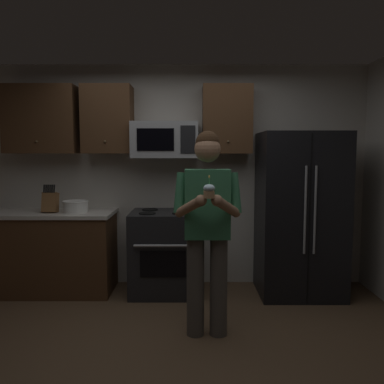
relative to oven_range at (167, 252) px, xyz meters
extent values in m
plane|color=brown|center=(0.15, -1.36, -0.46)|extent=(6.00, 6.00, 0.00)
cube|color=beige|center=(0.15, 0.39, 0.84)|extent=(4.40, 0.10, 2.60)
cube|color=black|center=(0.00, 0.00, 0.00)|extent=(0.76, 0.66, 0.92)
cube|color=black|center=(0.00, -0.33, -0.04)|extent=(0.48, 0.01, 0.28)
cylinder|color=#99999E|center=(0.00, -0.36, 0.16)|extent=(0.60, 0.03, 0.03)
cylinder|color=black|center=(-0.18, -0.14, 0.46)|extent=(0.18, 0.18, 0.01)
cylinder|color=black|center=(0.18, -0.14, 0.46)|extent=(0.18, 0.18, 0.01)
cylinder|color=black|center=(-0.18, 0.14, 0.46)|extent=(0.18, 0.18, 0.01)
cylinder|color=black|center=(0.18, 0.14, 0.46)|extent=(0.18, 0.18, 0.01)
cube|color=#9EA0A5|center=(0.00, 0.12, 1.26)|extent=(0.74, 0.40, 0.40)
cube|color=black|center=(-0.09, -0.08, 1.26)|extent=(0.40, 0.01, 0.24)
cube|color=black|center=(0.26, -0.08, 1.26)|extent=(0.16, 0.01, 0.30)
cube|color=black|center=(1.50, -0.04, 0.44)|extent=(0.90, 0.72, 1.80)
cylinder|color=gray|center=(1.45, -0.41, 0.54)|extent=(0.02, 0.02, 0.90)
cylinder|color=gray|center=(1.55, -0.41, 0.54)|extent=(0.02, 0.02, 0.90)
cube|color=black|center=(1.50, -0.40, 0.44)|extent=(0.01, 0.01, 1.74)
cube|color=#4C301C|center=(-1.40, 0.17, 1.49)|extent=(0.80, 0.34, 0.76)
sphere|color=brown|center=(-1.40, -0.01, 1.24)|extent=(0.03, 0.03, 0.03)
cube|color=#4C301C|center=(-0.65, 0.17, 1.49)|extent=(0.55, 0.34, 0.76)
sphere|color=brown|center=(-0.65, -0.01, 1.24)|extent=(0.03, 0.03, 0.03)
cube|color=#4C301C|center=(0.70, 0.17, 1.49)|extent=(0.55, 0.34, 0.76)
sphere|color=brown|center=(0.70, -0.01, 1.24)|extent=(0.03, 0.03, 0.03)
cube|color=#4C301C|center=(-1.30, 0.02, -0.02)|extent=(1.40, 0.62, 0.88)
cube|color=beige|center=(-1.30, 0.02, 0.44)|extent=(1.44, 0.66, 0.04)
cube|color=brown|center=(-1.27, -0.03, 0.57)|extent=(0.16, 0.15, 0.24)
cylinder|color=black|center=(-1.32, -0.05, 0.72)|extent=(0.02, 0.04, 0.09)
cylinder|color=black|center=(-1.30, -0.05, 0.72)|extent=(0.02, 0.04, 0.09)
cylinder|color=black|center=(-1.28, -0.05, 0.72)|extent=(0.02, 0.04, 0.09)
cylinder|color=black|center=(-1.25, -0.05, 0.72)|extent=(0.02, 0.04, 0.09)
cylinder|color=black|center=(-1.23, -0.05, 0.72)|extent=(0.02, 0.04, 0.09)
cylinder|color=black|center=(-1.21, -0.05, 0.72)|extent=(0.02, 0.04, 0.09)
cylinder|color=white|center=(-0.99, -0.03, 0.52)|extent=(0.27, 0.27, 0.12)
torus|color=white|center=(-0.99, -0.03, 0.58)|extent=(0.28, 0.28, 0.02)
cylinder|color=#4C4742|center=(0.33, -1.06, -0.03)|extent=(0.15, 0.15, 0.86)
cylinder|color=#4C4742|center=(0.53, -1.06, -0.03)|extent=(0.15, 0.15, 0.86)
cube|color=#33724C|center=(0.43, -1.06, 0.69)|extent=(0.38, 0.22, 0.58)
sphere|color=#A37556|center=(0.43, -1.06, 1.15)|extent=(0.22, 0.22, 0.22)
sphere|color=#382314|center=(0.43, -1.05, 1.20)|extent=(0.20, 0.20, 0.20)
cylinder|color=#33724C|center=(0.21, -1.09, 0.78)|extent=(0.15, 0.18, 0.35)
cylinder|color=#A37556|center=(0.28, -1.25, 0.69)|extent=(0.26, 0.33, 0.21)
sphere|color=#A37556|center=(0.37, -1.38, 0.76)|extent=(0.09, 0.09, 0.09)
cylinder|color=#33724C|center=(0.66, -1.09, 0.78)|extent=(0.15, 0.18, 0.35)
cylinder|color=#A37556|center=(0.58, -1.25, 0.69)|extent=(0.26, 0.33, 0.21)
sphere|color=#A37556|center=(0.49, -1.38, 0.76)|extent=(0.09, 0.09, 0.09)
cylinder|color=#A87F56|center=(0.43, -1.40, 0.80)|extent=(0.08, 0.08, 0.06)
ellipsoid|color=silver|center=(0.43, -1.40, 0.85)|extent=(0.09, 0.09, 0.06)
cylinder|color=#4CBF66|center=(0.43, -1.40, 0.90)|extent=(0.01, 0.01, 0.06)
ellipsoid|color=#FFD159|center=(0.43, -1.40, 0.94)|extent=(0.01, 0.01, 0.02)
camera|label=1|loc=(0.30, -4.39, 1.12)|focal=37.19mm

